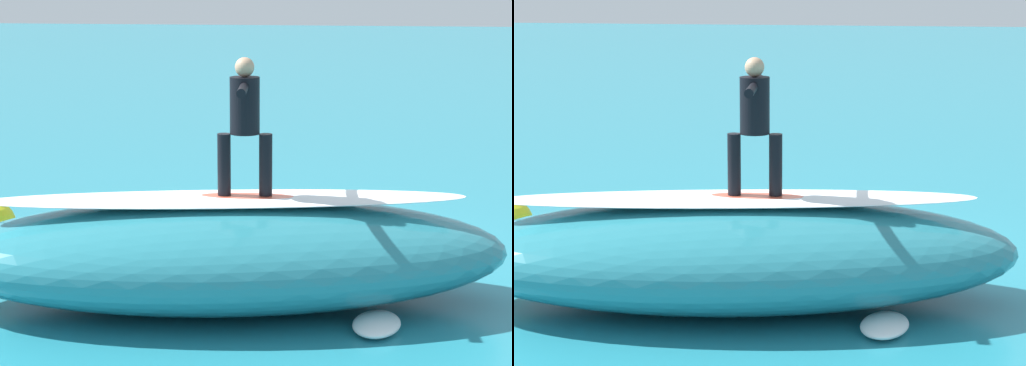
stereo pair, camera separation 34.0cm
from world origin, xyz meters
TOP-DOWN VIEW (x-y plane):
  - ground_plane at (0.00, 0.00)m, footprint 120.00×120.00m
  - wave_crest at (0.61, 2.69)m, footprint 7.17×3.87m
  - wave_foam_lip at (0.61, 2.69)m, footprint 5.85×1.97m
  - surfboard_riding at (0.38, 2.65)m, footprint 2.03×0.73m
  - surfer_riding at (0.38, 2.65)m, footprint 0.64×1.54m
  - surfboard_paddling at (0.59, -0.90)m, footprint 2.14×1.46m
  - surfer_paddling at (0.47, -0.96)m, footprint 1.62×0.99m
  - foam_patch_near at (-1.42, 0.03)m, footprint 0.73×0.84m
  - foam_patch_mid at (-1.21, 3.34)m, footprint 0.65×0.90m

SIDE VIEW (x-z plane):
  - ground_plane at x=0.00m, z-range 0.00..0.00m
  - surfboard_paddling at x=0.59m, z-range 0.00..0.09m
  - foam_patch_near at x=-1.42m, z-range 0.00..0.16m
  - foam_patch_mid at x=-1.21m, z-range 0.00..0.17m
  - surfer_paddling at x=0.47m, z-range 0.07..0.38m
  - wave_crest at x=0.61m, z-range 0.00..1.27m
  - wave_foam_lip at x=0.61m, z-range 1.27..1.35m
  - surfboard_riding at x=0.38m, z-range 1.27..1.36m
  - surfer_riding at x=0.38m, z-range 1.49..3.11m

